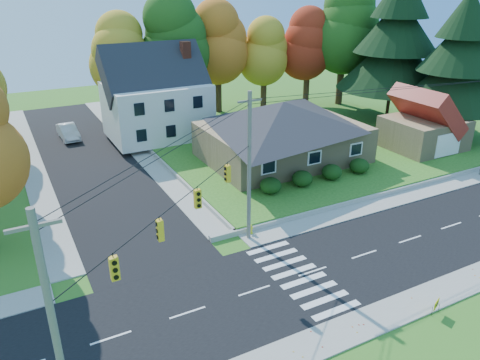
{
  "coord_description": "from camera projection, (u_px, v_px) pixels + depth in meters",
  "views": [
    {
      "loc": [
        -14.77,
        -18.66,
        16.08
      ],
      "look_at": [
        -0.67,
        8.0,
        3.04
      ],
      "focal_mm": 35.0,
      "sensor_mm": 36.0,
      "label": 1
    }
  ],
  "objects": [
    {
      "name": "fire_hydrant",
      "position": [
        251.0,
        230.0,
        31.79
      ],
      "size": [
        0.42,
        0.33,
        0.74
      ],
      "color": "yellow",
      "rests_on": "ground"
    },
    {
      "name": "conifer_east_b",
      "position": [
        459.0,
        61.0,
        47.95
      ],
      "size": [
        11.2,
        11.2,
        14.84
      ],
      "color": "#3F2A19",
      "rests_on": "lawn"
    },
    {
      "name": "colonial_house",
      "position": [
        157.0,
        98.0,
        48.78
      ],
      "size": [
        10.4,
        8.4,
        9.6
      ],
      "color": "silver",
      "rests_on": "lawn"
    },
    {
      "name": "lawn",
      "position": [
        296.0,
        138.0,
        50.38
      ],
      "size": [
        30.0,
        30.0,
        0.5
      ],
      "primitive_type": "cube",
      "color": "#3D7923",
      "rests_on": "ground"
    },
    {
      "name": "conifer_east_a",
      "position": [
        396.0,
        42.0,
        53.57
      ],
      "size": [
        12.8,
        12.8,
        16.96
      ],
      "color": "#3F2A19",
      "rests_on": "lawn"
    },
    {
      "name": "tree_lot_4",
      "position": [
        309.0,
        44.0,
        59.97
      ],
      "size": [
        6.72,
        6.72,
        12.51
      ],
      "color": "#3F2A19",
      "rests_on": "lawn"
    },
    {
      "name": "tree_lot_5",
      "position": [
        345.0,
        28.0,
        59.28
      ],
      "size": [
        8.4,
        8.4,
        15.64
      ],
      "color": "#3F2A19",
      "rests_on": "lawn"
    },
    {
      "name": "ground",
      "position": [
        313.0,
        272.0,
        27.86
      ],
      "size": [
        120.0,
        120.0,
        0.0
      ],
      "primitive_type": "plane",
      "color": "#3D7923"
    },
    {
      "name": "tree_lot_3",
      "position": [
        264.0,
        52.0,
        58.46
      ],
      "size": [
        6.16,
        6.16,
        11.47
      ],
      "color": "#3F2A19",
      "rests_on": "lawn"
    },
    {
      "name": "garage",
      "position": [
        425.0,
        125.0,
        45.9
      ],
      "size": [
        7.3,
        6.3,
        4.6
      ],
      "color": "tan",
      "rests_on": "lawn"
    },
    {
      "name": "tree_lot_0",
      "position": [
        119.0,
        55.0,
        51.29
      ],
      "size": [
        6.72,
        6.72,
        12.51
      ],
      "color": "#3F2A19",
      "rests_on": "lawn"
    },
    {
      "name": "sidewalk_south",
      "position": [
        371.0,
        321.0,
        23.78
      ],
      "size": [
        90.0,
        2.0,
        0.08
      ],
      "primitive_type": "cube",
      "color": "#9C9A90",
      "rests_on": "ground"
    },
    {
      "name": "tree_lot_2",
      "position": [
        217.0,
        43.0,
        56.18
      ],
      "size": [
        7.28,
        7.28,
        13.56
      ],
      "color": "#3F2A19",
      "rests_on": "lawn"
    },
    {
      "name": "white_car",
      "position": [
        68.0,
        132.0,
        50.55
      ],
      "size": [
        1.87,
        4.86,
        1.58
      ],
      "primitive_type": "imported",
      "rotation": [
        0.0,
        0.0,
        0.04
      ],
      "color": "beige",
      "rests_on": "road_cross"
    },
    {
      "name": "traffic_infrastructure",
      "position": [
        302.0,
        185.0,
        26.85
      ],
      "size": [
        38.1,
        10.66,
        10.0
      ],
      "color": "#666059",
      "rests_on": "ground"
    },
    {
      "name": "road_main",
      "position": [
        313.0,
        272.0,
        27.85
      ],
      "size": [
        90.0,
        8.0,
        0.02
      ],
      "primitive_type": "cube",
      "color": "black",
      "rests_on": "ground"
    },
    {
      "name": "road_cross",
      "position": [
        87.0,
        158.0,
        45.52
      ],
      "size": [
        8.0,
        44.0,
        0.02
      ],
      "primitive_type": "cube",
      "color": "black",
      "rests_on": "ground"
    },
    {
      "name": "yard_sign",
      "position": [
        437.0,
        304.0,
        24.1
      ],
      "size": [
        0.65,
        0.3,
        0.86
      ],
      "color": "black",
      "rests_on": "ground"
    },
    {
      "name": "tree_lot_1",
      "position": [
        173.0,
        41.0,
        52.54
      ],
      "size": [
        7.84,
        7.84,
        14.6
      ],
      "color": "#3F2A19",
      "rests_on": "lawn"
    },
    {
      "name": "hedge_row",
      "position": [
        317.0,
        175.0,
        38.58
      ],
      "size": [
        10.7,
        1.7,
        1.27
      ],
      "color": "#163A10",
      "rests_on": "lawn"
    },
    {
      "name": "ranch_house",
      "position": [
        283.0,
        130.0,
        42.98
      ],
      "size": [
        14.6,
        10.6,
        5.4
      ],
      "color": "tan",
      "rests_on": "lawn"
    },
    {
      "name": "sidewalk_north",
      "position": [
        269.0,
        234.0,
        31.9
      ],
      "size": [
        90.0,
        2.0,
        0.08
      ],
      "primitive_type": "cube",
      "color": "#9C9A90",
      "rests_on": "ground"
    }
  ]
}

